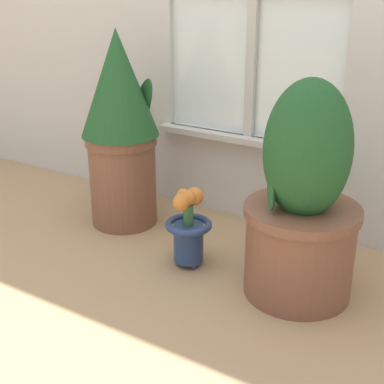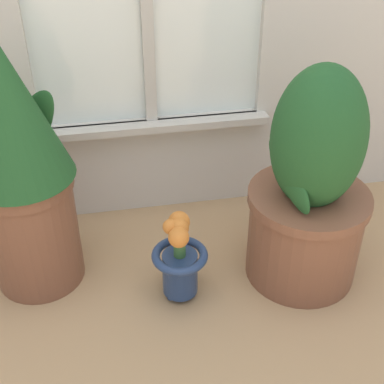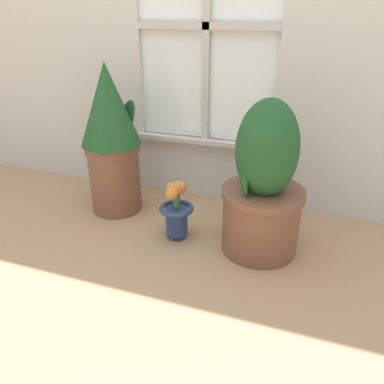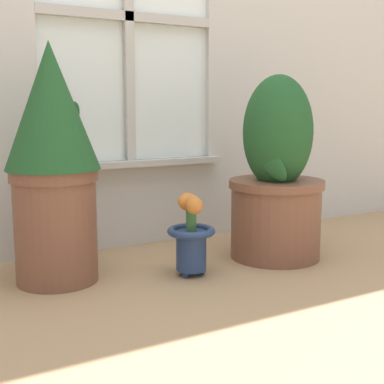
% 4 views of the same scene
% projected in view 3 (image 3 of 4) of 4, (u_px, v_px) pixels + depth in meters
% --- Properties ---
extents(ground_plane, '(10.00, 10.00, 0.00)m').
position_uv_depth(ground_plane, '(161.00, 254.00, 1.65)').
color(ground_plane, tan).
extents(potted_plant_left, '(0.30, 0.30, 0.76)m').
position_uv_depth(potted_plant_left, '(111.00, 137.00, 1.86)').
color(potted_plant_left, brown).
rests_on(potted_plant_left, ground_plane).
extents(potted_plant_right, '(0.35, 0.35, 0.68)m').
position_uv_depth(potted_plant_right, '(263.00, 190.00, 1.57)').
color(potted_plant_right, brown).
rests_on(potted_plant_right, ground_plane).
extents(flower_vase, '(0.16, 0.16, 0.28)m').
position_uv_depth(flower_vase, '(176.00, 211.00, 1.72)').
color(flower_vase, navy).
rests_on(flower_vase, ground_plane).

